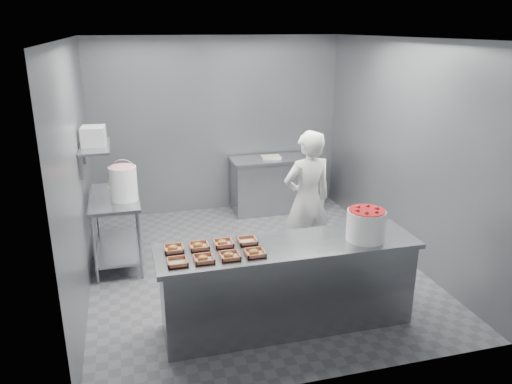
# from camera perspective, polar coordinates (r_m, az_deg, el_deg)

# --- Properties ---
(floor) EXTENTS (4.50, 4.50, 0.00)m
(floor) POSITION_cam_1_polar(r_m,az_deg,el_deg) (6.47, -0.29, -8.47)
(floor) COLOR #4C4C51
(floor) RESTS_ON ground
(ceiling) EXTENTS (4.50, 4.50, 0.00)m
(ceiling) POSITION_cam_1_polar(r_m,az_deg,el_deg) (5.77, -0.34, 17.18)
(ceiling) COLOR white
(ceiling) RESTS_ON wall_back
(wall_back) EXTENTS (4.00, 0.04, 2.80)m
(wall_back) POSITION_cam_1_polar(r_m,az_deg,el_deg) (8.11, -4.42, 7.53)
(wall_back) COLOR slate
(wall_back) RESTS_ON ground
(wall_left) EXTENTS (0.04, 4.50, 2.80)m
(wall_left) POSITION_cam_1_polar(r_m,az_deg,el_deg) (5.81, -19.79, 2.08)
(wall_left) COLOR slate
(wall_left) RESTS_ON ground
(wall_right) EXTENTS (0.04, 4.50, 2.80)m
(wall_right) POSITION_cam_1_polar(r_m,az_deg,el_deg) (6.74, 16.41, 4.60)
(wall_right) COLOR slate
(wall_right) RESTS_ON ground
(service_counter) EXTENTS (2.60, 0.70, 0.90)m
(service_counter) POSITION_cam_1_polar(r_m,az_deg,el_deg) (5.11, 3.64, -10.54)
(service_counter) COLOR slate
(service_counter) RESTS_ON ground
(prep_table) EXTENTS (0.60, 1.20, 0.90)m
(prep_table) POSITION_cam_1_polar(r_m,az_deg,el_deg) (6.60, -15.68, -2.98)
(prep_table) COLOR slate
(prep_table) RESTS_ON ground
(back_counter) EXTENTS (1.50, 0.60, 0.90)m
(back_counter) POSITION_cam_1_polar(r_m,az_deg,el_deg) (8.22, 2.38, 0.92)
(back_counter) COLOR slate
(back_counter) RESTS_ON ground
(wall_shelf) EXTENTS (0.35, 0.90, 0.03)m
(wall_shelf) POSITION_cam_1_polar(r_m,az_deg,el_deg) (6.34, -17.96, 4.99)
(wall_shelf) COLOR slate
(wall_shelf) RESTS_ON wall_left
(tray_0) EXTENTS (0.19, 0.18, 0.04)m
(tray_0) POSITION_cam_1_polar(r_m,az_deg,el_deg) (4.56, -8.97, -7.90)
(tray_0) COLOR tan
(tray_0) RESTS_ON service_counter
(tray_1) EXTENTS (0.19, 0.18, 0.06)m
(tray_1) POSITION_cam_1_polar(r_m,az_deg,el_deg) (4.59, -6.01, -7.58)
(tray_1) COLOR tan
(tray_1) RESTS_ON service_counter
(tray_2) EXTENTS (0.19, 0.18, 0.06)m
(tray_2) POSITION_cam_1_polar(r_m,az_deg,el_deg) (4.62, -3.05, -7.27)
(tray_2) COLOR tan
(tray_2) RESTS_ON service_counter
(tray_3) EXTENTS (0.19, 0.18, 0.06)m
(tray_3) POSITION_cam_1_polar(r_m,az_deg,el_deg) (4.67, -0.16, -6.95)
(tray_3) COLOR tan
(tray_3) RESTS_ON service_counter
(tray_4) EXTENTS (0.19, 0.18, 0.06)m
(tray_4) POSITION_cam_1_polar(r_m,az_deg,el_deg) (4.82, -9.41, -6.38)
(tray_4) COLOR tan
(tray_4) RESTS_ON service_counter
(tray_5) EXTENTS (0.19, 0.18, 0.06)m
(tray_5) POSITION_cam_1_polar(r_m,az_deg,el_deg) (4.85, -6.58, -6.11)
(tray_5) COLOR tan
(tray_5) RESTS_ON service_counter
(tray_6) EXTENTS (0.19, 0.18, 0.06)m
(tray_6) POSITION_cam_1_polar(r_m,az_deg,el_deg) (4.88, -3.78, -5.83)
(tray_6) COLOR tan
(tray_6) RESTS_ON service_counter
(tray_7) EXTENTS (0.19, 0.18, 0.04)m
(tray_7) POSITION_cam_1_polar(r_m,az_deg,el_deg) (4.93, -1.00, -5.58)
(tray_7) COLOR tan
(tray_7) RESTS_ON service_counter
(worker) EXTENTS (0.69, 0.50, 1.76)m
(worker) POSITION_cam_1_polar(r_m,az_deg,el_deg) (6.20, 5.88, -0.95)
(worker) COLOR silver
(worker) RESTS_ON ground
(strawberry_tub) EXTENTS (0.38, 0.38, 0.32)m
(strawberry_tub) POSITION_cam_1_polar(r_m,az_deg,el_deg) (5.06, 12.45, -3.58)
(strawberry_tub) COLOR white
(strawberry_tub) RESTS_ON service_counter
(glaze_bucket) EXTENTS (0.35, 0.33, 0.51)m
(glaze_bucket) POSITION_cam_1_polar(r_m,az_deg,el_deg) (6.27, -14.93, 1.06)
(glaze_bucket) COLOR white
(glaze_bucket) RESTS_ON prep_table
(bucket_lid) EXTENTS (0.37, 0.37, 0.02)m
(bucket_lid) POSITION_cam_1_polar(r_m,az_deg,el_deg) (6.48, -14.82, -0.31)
(bucket_lid) COLOR white
(bucket_lid) RESTS_ON prep_table
(rag) EXTENTS (0.18, 0.16, 0.02)m
(rag) POSITION_cam_1_polar(r_m,az_deg,el_deg) (6.86, -15.81, 0.62)
(rag) COLOR #CCB28C
(rag) RESTS_ON prep_table
(appliance) EXTENTS (0.29, 0.33, 0.23)m
(appliance) POSITION_cam_1_polar(r_m,az_deg,el_deg) (6.29, -18.08, 6.10)
(appliance) COLOR gray
(appliance) RESTS_ON wall_shelf
(paper_stack) EXTENTS (0.32, 0.25, 0.04)m
(paper_stack) POSITION_cam_1_polar(r_m,az_deg,el_deg) (8.07, 1.72, 4.01)
(paper_stack) COLOR silver
(paper_stack) RESTS_ON back_counter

